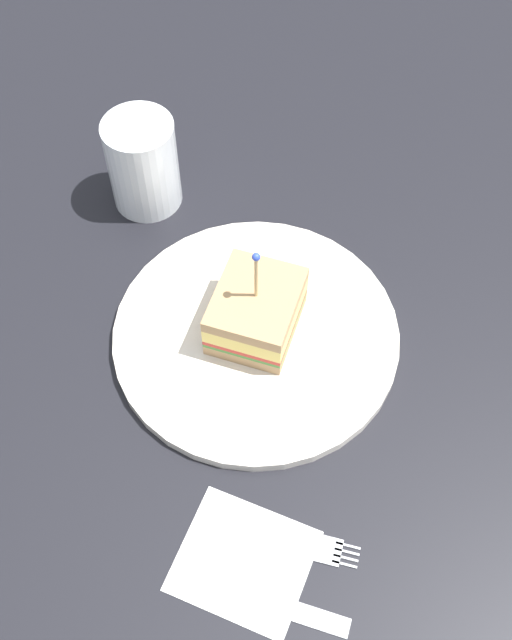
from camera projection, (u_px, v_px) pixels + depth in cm
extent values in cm
cube|color=black|center=(256.00, 344.00, 72.66)|extent=(107.71, 107.71, 2.00)
cylinder|color=silver|center=(256.00, 335.00, 71.36)|extent=(26.29, 26.29, 1.11)
cube|color=tan|center=(257.00, 323.00, 70.72)|extent=(10.30, 9.37, 1.23)
cube|color=#478438|center=(257.00, 318.00, 70.04)|extent=(10.30, 9.37, 0.40)
cube|color=red|center=(257.00, 315.00, 69.66)|extent=(10.30, 9.37, 0.50)
cube|color=#F4D666|center=(257.00, 308.00, 68.75)|extent=(10.30, 9.37, 1.66)
cube|color=tan|center=(257.00, 299.00, 67.54)|extent=(10.30, 9.37, 1.23)
cylinder|color=tan|center=(257.00, 279.00, 65.03)|extent=(0.30, 0.30, 5.99)
sphere|color=blue|center=(258.00, 257.00, 62.52)|extent=(0.70, 0.70, 0.70)
cylinder|color=beige|center=(144.00, 170.00, 77.89)|extent=(6.24, 6.24, 8.12)
cylinder|color=white|center=(143.00, 164.00, 77.13)|extent=(7.09, 7.09, 9.95)
cube|color=white|center=(244.00, 561.00, 60.58)|extent=(12.11, 12.68, 0.15)
cube|color=silver|center=(254.00, 531.00, 61.76)|extent=(2.21, 6.90, 0.35)
cube|color=silver|center=(319.00, 548.00, 61.03)|extent=(2.98, 4.01, 0.35)
cube|color=silver|center=(345.00, 564.00, 60.33)|extent=(0.64, 1.99, 0.35)
cube|color=silver|center=(346.00, 558.00, 60.60)|extent=(0.64, 1.99, 0.35)
cube|color=silver|center=(347.00, 552.00, 60.86)|extent=(0.64, 1.99, 0.35)
cube|color=silver|center=(348.00, 545.00, 61.13)|extent=(0.64, 1.99, 0.35)
cube|color=silver|center=(232.00, 591.00, 59.23)|extent=(2.79, 7.68, 0.35)
cube|color=silver|center=(304.00, 614.00, 58.30)|extent=(3.42, 7.14, 0.24)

